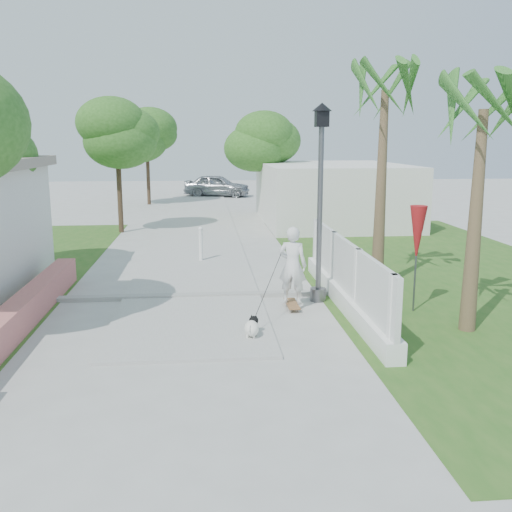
{
  "coord_description": "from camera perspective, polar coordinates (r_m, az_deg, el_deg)",
  "views": [
    {
      "loc": [
        0.31,
        -7.01,
        3.66
      ],
      "look_at": [
        1.46,
        5.42,
        1.1
      ],
      "focal_mm": 40.0,
      "sensor_mm": 36.0,
      "label": 1
    }
  ],
  "objects": [
    {
      "name": "tree_path_left",
      "position": [
        23.23,
        -13.7,
        11.66
      ],
      "size": [
        3.4,
        3.4,
        5.23
      ],
      "color": "#4C3826",
      "rests_on": "ground"
    },
    {
      "name": "tree_path_far",
      "position": [
        33.14,
        -10.85,
        11.67
      ],
      "size": [
        3.2,
        3.2,
        5.17
      ],
      "color": "#4C3826",
      "rests_on": "ground"
    },
    {
      "name": "parked_car",
      "position": [
        37.39,
        -3.92,
        7.05
      ],
      "size": [
        4.49,
        2.59,
        1.44
      ],
      "primitive_type": "imported",
      "rotation": [
        0.0,
        0.0,
        1.35
      ],
      "color": "#9C9FA3",
      "rests_on": "ground"
    },
    {
      "name": "ground",
      "position": [
        7.92,
        -7.2,
        -16.06
      ],
      "size": [
        90.0,
        90.0,
        0.0
      ],
      "primitive_type": "plane",
      "color": "#B7B7B2",
      "rests_on": "ground"
    },
    {
      "name": "bollard",
      "position": [
        17.29,
        -5.55,
        1.28
      ],
      "size": [
        0.14,
        0.14,
        1.09
      ],
      "color": "white",
      "rests_on": "ground"
    },
    {
      "name": "patio_umbrella",
      "position": [
        12.51,
        15.84,
        2.06
      ],
      "size": [
        0.36,
        0.36,
        2.3
      ],
      "color": "#59595E",
      "rests_on": "ground"
    },
    {
      "name": "path_strip",
      "position": [
        27.26,
        -5.89,
        3.88
      ],
      "size": [
        3.2,
        36.0,
        0.06
      ],
      "primitive_type": "cube",
      "color": "#B7B7B2",
      "rests_on": "ground"
    },
    {
      "name": "palm_near",
      "position": [
        11.41,
        21.73,
        12.26
      ],
      "size": [
        1.8,
        1.8,
        4.7
      ],
      "color": "brown",
      "rests_on": "ground"
    },
    {
      "name": "building_right",
      "position": [
        25.76,
        7.56,
        6.23
      ],
      "size": [
        6.0,
        8.0,
        2.6
      ],
      "primitive_type": "cube",
      "color": "silver",
      "rests_on": "ground"
    },
    {
      "name": "tree_path_right",
      "position": [
        27.15,
        0.9,
        11.24
      ],
      "size": [
        3.0,
        3.0,
        4.79
      ],
      "color": "#4C3826",
      "rests_on": "ground"
    },
    {
      "name": "palm_far",
      "position": [
        14.2,
        12.74,
        14.64
      ],
      "size": [
        1.8,
        1.8,
        5.3
      ],
      "color": "brown",
      "rests_on": "ground"
    },
    {
      "name": "lattice_fence",
      "position": [
        12.79,
        8.88,
        -2.66
      ],
      "size": [
        0.35,
        7.0,
        1.5
      ],
      "color": "white",
      "rests_on": "ground"
    },
    {
      "name": "curb",
      "position": [
        13.51,
        -6.41,
        -3.99
      ],
      "size": [
        6.5,
        0.25,
        0.1
      ],
      "primitive_type": "cube",
      "color": "#999993",
      "rests_on": "ground"
    },
    {
      "name": "skateboarder",
      "position": [
        11.83,
        1.78,
        -2.41
      ],
      "size": [
        1.42,
        2.18,
        1.82
      ],
      "rotation": [
        0.0,
        0.0,
        2.77
      ],
      "color": "#92623A",
      "rests_on": "ground"
    },
    {
      "name": "grass_right",
      "position": [
        16.84,
        18.29,
        -1.55
      ],
      "size": [
        8.0,
        20.0,
        0.01
      ],
      "primitive_type": "cube",
      "color": "#2B5A1C",
      "rests_on": "ground"
    },
    {
      "name": "pink_wall",
      "position": [
        11.66,
        -23.2,
        -6.08
      ],
      "size": [
        0.45,
        8.2,
        0.8
      ],
      "color": "#CB7368",
      "rests_on": "ground"
    },
    {
      "name": "dog",
      "position": [
        10.72,
        -0.4,
        -7.12
      ],
      "size": [
        0.38,
        0.59,
        0.41
      ],
      "rotation": [
        0.0,
        0.0,
        -0.27
      ],
      "color": "white",
      "rests_on": "ground"
    },
    {
      "name": "street_lamp",
      "position": [
        12.84,
        6.43,
        5.99
      ],
      "size": [
        0.44,
        0.44,
        4.44
      ],
      "color": "#59595E",
      "rests_on": "ground"
    }
  ]
}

